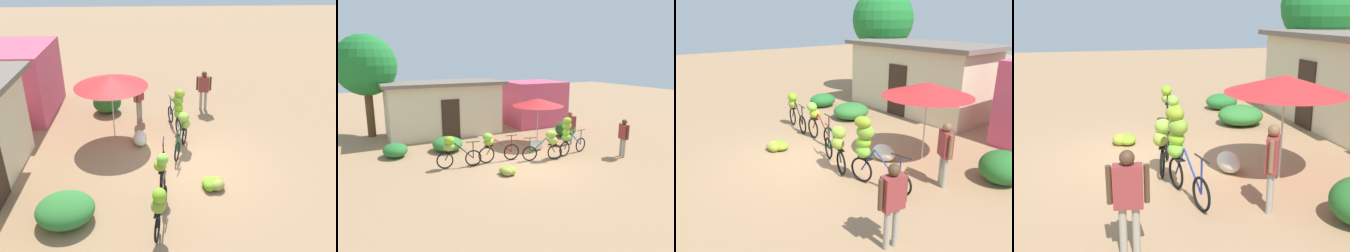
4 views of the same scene
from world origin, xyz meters
The scene contains 16 objects.
ground_plane centered at (0.00, 0.00, 0.00)m, with size 60.00×60.00×0.00m, color #A17B57.
building_low centered at (-1.50, 6.31, 1.41)m, with size 6.14×3.01×2.78m.
shop_pink centered at (4.04, 6.37, 1.29)m, with size 3.20×2.80×2.58m, color #D14C6C.
tree_behind_building centered at (-5.00, 7.51, 3.58)m, with size 3.01×3.01×5.12m.
hedge_bush_front_left centered at (-4.37, 3.44, 0.28)m, with size 0.99×1.14×0.56m, color #2A7532.
hedge_bush_front_right centered at (-2.20, 3.31, 0.30)m, with size 1.30×1.39×0.61m, color #337C34.
hedge_bush_mid centered at (3.93, 2.99, 0.39)m, with size 1.04×1.08×0.78m, color #276828.
market_umbrella centered at (1.93, 2.54, 1.98)m, with size 2.38×2.38×2.15m.
bicycle_leftmost centered at (-2.63, 1.09, 0.73)m, with size 1.65×0.46×1.22m.
bicycle_near_pile centered at (-1.07, 1.01, 0.70)m, with size 1.69×0.40×1.20m.
bicycle_center_loaded centered at (1.03, 0.28, 0.74)m, with size 1.57×0.61×1.21m.
bicycle_by_shop centered at (2.05, 0.39, 0.99)m, with size 1.63×0.56×1.65m.
banana_pile_on_ground centered at (-1.10, -0.37, 0.13)m, with size 0.68×0.70×0.27m.
produce_sack centered at (1.33, 1.65, 0.22)m, with size 0.70×0.44×0.44m, color silver.
person_vendor centered at (3.97, -0.74, 0.96)m, with size 0.25×0.58×1.57m.
person_bystander centered at (3.19, 1.73, 0.94)m, with size 0.51×0.38×1.55m.
Camera 2 is at (-5.71, -9.43, 4.03)m, focal length 32.93 mm.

